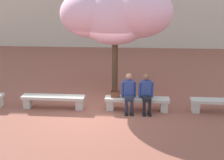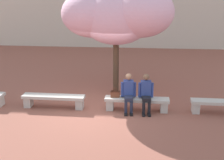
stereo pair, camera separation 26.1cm
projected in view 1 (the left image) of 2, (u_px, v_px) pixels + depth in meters
ground_plane at (95, 109)px, 10.75m from camera, size 100.00×100.00×0.00m
stone_bench_near_west at (53, 100)px, 10.74m from camera, size 2.17×0.45×0.45m
stone_bench_center at (137, 102)px, 10.56m from camera, size 2.17×0.45×0.45m
stone_bench_near_east at (224, 104)px, 10.38m from camera, size 2.17×0.45×0.45m
person_seated_left at (129, 91)px, 10.41m from camera, size 0.51×0.70×1.29m
person_seated_right at (146, 92)px, 10.38m from camera, size 0.51×0.70×1.29m
handbag at (115, 94)px, 10.55m from camera, size 0.30×0.15×0.34m
cherry_tree_main at (116, 14)px, 11.57m from camera, size 4.23×2.80×4.08m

